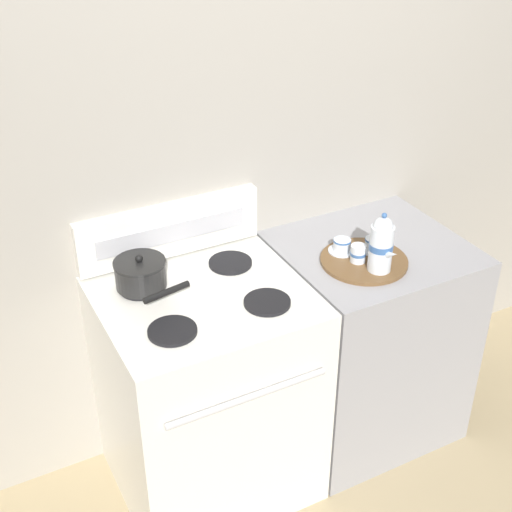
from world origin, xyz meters
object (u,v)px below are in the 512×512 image
Objects in this scene: stove at (208,393)px; teacup_left at (342,246)px; teapot at (382,244)px; teacup_right at (373,244)px; creamer_jug at (358,253)px; serving_tray at (364,261)px; saucepan at (141,274)px.

stove is 0.75m from teacup_left.
teapot reaches higher than teacup_right.
creamer_jug is at bearing -7.25° from stove.
teacup_left and teacup_right have the same top height.
teacup_left is (-0.04, 0.09, 0.03)m from serving_tray.
serving_tray is at bearing -63.45° from teacup_left.
stove is 0.86m from teapot.
teacup_right is at bearing -11.57° from saucepan.
saucepan is 2.84× the size of teacup_left.
creamer_jug reaches higher than teacup_left.
teacup_left is at bearing 1.12° from stove.
teacup_right is 0.10m from creamer_jug.
serving_tray is (0.62, -0.07, 0.45)m from stove.
saucepan is 0.76m from teacup_left.
teacup_left is (-0.05, 0.17, -0.08)m from teapot.
serving_tray is at bearing -150.18° from teacup_right.
teacup_left is 0.12m from teacup_right.
serving_tray is 0.05m from creamer_jug.
stove is at bearing -178.88° from teacup_left.
creamer_jug is at bearing -179.68° from serving_tray.
creamer_jug is (0.76, -0.21, -0.02)m from saucepan.
teacup_right is (0.07, 0.04, 0.03)m from serving_tray.
creamer_jug reaches higher than teacup_right.
saucepan is at bearing 140.94° from stove.
teacup_left reaches higher than stove.
teapot is 0.16m from teacup_right.
teapot reaches higher than stove.
stove is 0.84m from teacup_right.
teacup_left is 1.00× the size of teacup_right.
serving_tray is at bearing 94.13° from teapot.
teacup_left is 1.53× the size of creamer_jug.
creamer_jug is (0.59, -0.07, 0.49)m from stove.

